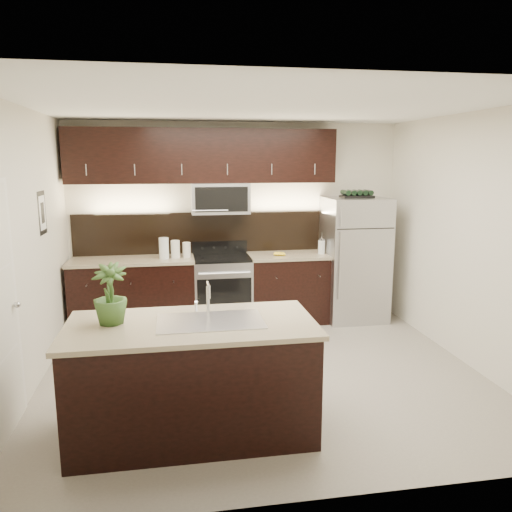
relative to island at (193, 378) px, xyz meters
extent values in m
plane|color=gray|center=(0.76, 1.02, -0.47)|extent=(4.50, 4.50, 0.00)
cube|color=beige|center=(0.76, 3.02, 0.88)|extent=(4.50, 0.02, 2.70)
cube|color=beige|center=(0.76, -0.98, 0.88)|extent=(4.50, 0.02, 2.70)
cube|color=beige|center=(-1.49, 1.02, 0.88)|extent=(0.02, 4.00, 2.70)
cube|color=beige|center=(3.01, 1.02, 0.88)|extent=(0.02, 4.00, 2.70)
cube|color=white|center=(0.76, 1.02, 2.23)|extent=(4.50, 4.00, 0.02)
cube|color=silver|center=(-1.47, 0.22, 0.54)|extent=(0.04, 0.80, 2.02)
sphere|color=silver|center=(-1.44, 0.54, 0.53)|extent=(0.06, 0.06, 0.06)
cube|color=black|center=(-1.47, 1.77, 1.18)|extent=(0.01, 0.32, 0.46)
cube|color=white|center=(-1.47, 1.77, 1.18)|extent=(0.00, 0.24, 0.36)
cube|color=black|center=(-0.65, 2.71, -0.02)|extent=(1.57, 0.62, 0.90)
cube|color=black|center=(1.47, 2.71, -0.02)|extent=(1.16, 0.62, 0.90)
cube|color=#B2B2B7|center=(0.51, 2.71, -0.02)|extent=(0.76, 0.62, 0.90)
cube|color=black|center=(0.51, 2.71, 0.44)|extent=(0.76, 0.60, 0.03)
cube|color=beige|center=(-0.65, 2.71, 0.45)|extent=(1.59, 0.65, 0.04)
cube|color=beige|center=(1.47, 2.71, 0.45)|extent=(1.18, 0.65, 0.04)
cube|color=black|center=(0.31, 3.01, 0.75)|extent=(3.49, 0.02, 0.56)
cube|color=#B2B2B7|center=(0.51, 2.82, 1.23)|extent=(0.76, 0.40, 0.40)
cube|color=black|center=(0.31, 2.86, 1.78)|extent=(3.49, 0.33, 0.70)
cube|color=black|center=(0.00, 0.00, -0.02)|extent=(1.90, 0.90, 0.90)
cube|color=beige|center=(0.00, 0.00, 0.45)|extent=(1.96, 0.96, 0.04)
cube|color=silver|center=(0.15, 0.00, 0.47)|extent=(0.84, 0.50, 0.01)
cylinder|color=silver|center=(0.15, 0.21, 0.59)|extent=(0.03, 0.03, 0.24)
cylinder|color=silver|center=(0.15, 0.14, 0.74)|extent=(0.02, 0.14, 0.02)
cylinder|color=silver|center=(0.15, 0.07, 0.69)|extent=(0.02, 0.02, 0.10)
cube|color=#B2B2B7|center=(2.35, 2.65, 0.38)|extent=(0.82, 0.74, 1.70)
cube|color=black|center=(2.35, 2.65, 1.24)|extent=(0.42, 0.26, 0.03)
cylinder|color=black|center=(2.19, 2.65, 1.29)|extent=(0.07, 0.24, 0.07)
cylinder|color=black|center=(2.27, 2.65, 1.29)|extent=(0.07, 0.24, 0.07)
cylinder|color=black|center=(2.35, 2.65, 1.29)|extent=(0.07, 0.24, 0.07)
cylinder|color=black|center=(2.43, 2.65, 1.29)|extent=(0.07, 0.24, 0.07)
cylinder|color=black|center=(2.51, 2.65, 1.29)|extent=(0.07, 0.24, 0.07)
imported|color=#325321|center=(-0.62, 0.09, 0.71)|extent=(0.29, 0.29, 0.48)
cylinder|color=silver|center=(-0.24, 2.66, 0.61)|extent=(0.13, 0.13, 0.28)
cylinder|color=silver|center=(-0.09, 2.69, 0.58)|extent=(0.11, 0.11, 0.23)
cylinder|color=silver|center=(0.05, 2.72, 0.57)|extent=(0.10, 0.10, 0.20)
cylinder|color=silver|center=(1.88, 2.66, 0.56)|extent=(0.09, 0.09, 0.19)
cylinder|color=silver|center=(1.88, 2.66, 0.66)|extent=(0.10, 0.10, 0.02)
cylinder|color=silver|center=(1.88, 2.66, 0.71)|extent=(0.01, 0.01, 0.07)
ellipsoid|color=yellow|center=(1.24, 2.63, 0.49)|extent=(0.20, 0.18, 0.05)
camera|label=1|loc=(-0.12, -3.79, 1.73)|focal=35.00mm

